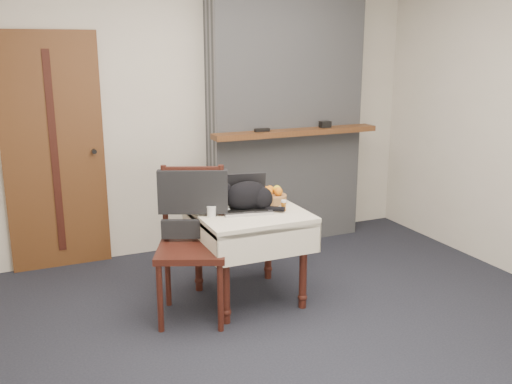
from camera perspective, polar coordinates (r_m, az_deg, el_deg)
ground at (r=3.87m, az=3.09°, el=-14.56°), size 4.50×4.50×0.00m
room_shell at (r=3.80m, az=0.23°, el=12.76°), size 4.52×4.01×2.61m
door at (r=5.07m, az=-19.54°, el=3.68°), size 0.82×0.10×2.00m
chimney at (r=5.47m, az=2.96°, el=8.38°), size 1.62×0.48×2.60m
side_table at (r=4.22m, az=-0.73°, el=-3.33°), size 0.78×0.78×0.70m
laptop at (r=4.19m, az=-1.13°, el=-0.92°), size 0.40×0.36×0.26m
cat at (r=4.16m, az=-0.82°, el=-0.42°), size 0.48×0.33×0.25m
cream_jar at (r=4.05m, az=-4.48°, el=-1.91°), size 0.07×0.07×0.08m
pill_bottle at (r=4.17m, az=2.78°, el=-1.33°), size 0.04×0.04×0.08m
fruit_basket at (r=4.38m, az=1.62°, el=-0.42°), size 0.22×0.22×0.13m
desk_clutter at (r=4.31m, az=0.79°, el=-1.33°), size 0.13×0.07×0.01m
chair at (r=4.02m, az=-6.37°, el=-2.96°), size 0.62×0.62×1.06m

